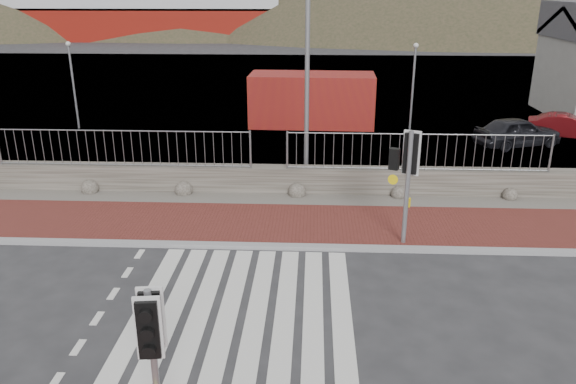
{
  "coord_description": "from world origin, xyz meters",
  "views": [
    {
      "loc": [
        1.45,
        -10.36,
        6.5
      ],
      "look_at": [
        0.82,
        3.0,
        1.6
      ],
      "focal_mm": 35.0,
      "sensor_mm": 36.0,
      "label": 1
    }
  ],
  "objects_px": {
    "traffic_signal_far": "(407,164)",
    "streetlight": "(312,37)",
    "shipping_container": "(312,100)",
    "car_b": "(567,126)",
    "car_a": "(517,132)",
    "traffic_signal_near": "(152,336)"
  },
  "relations": [
    {
      "from": "shipping_container",
      "to": "streetlight",
      "type": "bearing_deg",
      "value": -88.24
    },
    {
      "from": "traffic_signal_near",
      "to": "streetlight",
      "type": "distance_m",
      "value": 12.4
    },
    {
      "from": "streetlight",
      "to": "traffic_signal_far",
      "type": "bearing_deg",
      "value": -43.69
    },
    {
      "from": "streetlight",
      "to": "car_b",
      "type": "bearing_deg",
      "value": 49.42
    },
    {
      "from": "traffic_signal_far",
      "to": "streetlight",
      "type": "bearing_deg",
      "value": -38.8
    },
    {
      "from": "traffic_signal_far",
      "to": "car_a",
      "type": "height_order",
      "value": "traffic_signal_far"
    },
    {
      "from": "traffic_signal_far",
      "to": "shipping_container",
      "type": "distance_m",
      "value": 14.04
    },
    {
      "from": "traffic_signal_near",
      "to": "car_a",
      "type": "distance_m",
      "value": 20.57
    },
    {
      "from": "streetlight",
      "to": "shipping_container",
      "type": "distance_m",
      "value": 9.87
    },
    {
      "from": "traffic_signal_far",
      "to": "car_b",
      "type": "xyz_separation_m",
      "value": [
        9.07,
        11.7,
        -1.72
      ]
    },
    {
      "from": "traffic_signal_near",
      "to": "shipping_container",
      "type": "height_order",
      "value": "traffic_signal_near"
    },
    {
      "from": "streetlight",
      "to": "shipping_container",
      "type": "relative_size",
      "value": 1.47
    },
    {
      "from": "streetlight",
      "to": "shipping_container",
      "type": "bearing_deg",
      "value": 108.13
    },
    {
      "from": "shipping_container",
      "to": "car_a",
      "type": "xyz_separation_m",
      "value": [
        8.87,
        -3.6,
        -0.62
      ]
    },
    {
      "from": "streetlight",
      "to": "traffic_signal_near",
      "type": "bearing_deg",
      "value": -82.21
    },
    {
      "from": "traffic_signal_near",
      "to": "shipping_container",
      "type": "relative_size",
      "value": 0.43
    },
    {
      "from": "traffic_signal_far",
      "to": "traffic_signal_near",
      "type": "bearing_deg",
      "value": 80.05
    },
    {
      "from": "streetlight",
      "to": "car_a",
      "type": "xyz_separation_m",
      "value": [
        8.86,
        5.53,
        -4.35
      ]
    },
    {
      "from": "traffic_signal_far",
      "to": "car_a",
      "type": "xyz_separation_m",
      "value": [
        6.36,
        10.17,
        -1.63
      ]
    },
    {
      "from": "traffic_signal_far",
      "to": "streetlight",
      "type": "height_order",
      "value": "streetlight"
    },
    {
      "from": "car_a",
      "to": "car_b",
      "type": "relative_size",
      "value": 1.13
    },
    {
      "from": "streetlight",
      "to": "car_a",
      "type": "height_order",
      "value": "streetlight"
    }
  ]
}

